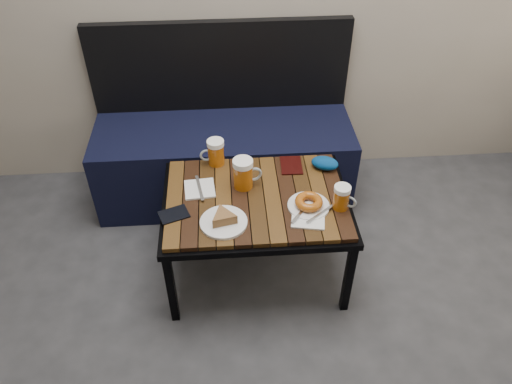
{
  "coord_description": "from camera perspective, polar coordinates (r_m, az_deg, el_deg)",
  "views": [
    {
      "loc": [
        0.06,
        -0.52,
        1.94
      ],
      "look_at": [
        0.18,
        1.15,
        0.5
      ],
      "focal_mm": 35.0,
      "sensor_mm": 36.0,
      "label": 1
    }
  ],
  "objects": [
    {
      "name": "napkin_right",
      "position": [
        2.13,
        5.97,
        -3.1
      ],
      "size": [
        0.16,
        0.14,
        0.01
      ],
      "rotation": [
        0.0,
        0.0,
        -0.19
      ],
      "color": "white",
      "rests_on": "cafe_table"
    },
    {
      "name": "beer_mug_left",
      "position": [
        2.39,
        -4.67,
        4.55
      ],
      "size": [
        0.12,
        0.08,
        0.13
      ],
      "rotation": [
        0.0,
        0.0,
        3.24
      ],
      "color": "#A7520D",
      "rests_on": "cafe_table"
    },
    {
      "name": "plate_bagel",
      "position": [
        2.17,
        6.05,
        -1.33
      ],
      "size": [
        0.22,
        0.21,
        0.05
      ],
      "color": "white",
      "rests_on": "cafe_table"
    },
    {
      "name": "passport_burgundy",
      "position": [
        2.4,
        4.05,
        3.06
      ],
      "size": [
        0.11,
        0.14,
        0.01
      ],
      "primitive_type": "cube",
      "rotation": [
        0.0,
        0.0,
        -0.04
      ],
      "color": "black",
      "rests_on": "cafe_table"
    },
    {
      "name": "passport_navy",
      "position": [
        2.17,
        -9.37,
        -2.54
      ],
      "size": [
        0.14,
        0.12,
        0.01
      ],
      "primitive_type": "cube",
      "rotation": [
        0.0,
        0.0,
        -1.21
      ],
      "color": "black",
      "rests_on": "cafe_table"
    },
    {
      "name": "cafe_table",
      "position": [
        2.26,
        0.0,
        -1.39
      ],
      "size": [
        0.84,
        0.62,
        0.47
      ],
      "color": "black",
      "rests_on": "ground"
    },
    {
      "name": "napkin_left",
      "position": [
        2.27,
        -6.46,
        0.36
      ],
      "size": [
        0.14,
        0.18,
        0.01
      ],
      "rotation": [
        0.0,
        0.0,
        0.08
      ],
      "color": "white",
      "rests_on": "cafe_table"
    },
    {
      "name": "knit_pouch",
      "position": [
        2.39,
        7.87,
        3.29
      ],
      "size": [
        0.15,
        0.13,
        0.06
      ],
      "primitive_type": "ellipsoid",
      "rotation": [
        0.0,
        0.0,
        -0.39
      ],
      "color": "navy",
      "rests_on": "cafe_table"
    },
    {
      "name": "beer_mug_right",
      "position": [
        2.17,
        9.78,
        -0.61
      ],
      "size": [
        0.11,
        0.09,
        0.12
      ],
      "rotation": [
        0.0,
        0.0,
        -0.55
      ],
      "color": "#A7520D",
      "rests_on": "cafe_table"
    },
    {
      "name": "bench",
      "position": [
        2.83,
        -3.63,
        4.5
      ],
      "size": [
        1.4,
        0.5,
        0.95
      ],
      "color": "black",
      "rests_on": "ground"
    },
    {
      "name": "beer_mug_centre",
      "position": [
        2.24,
        -1.42,
        2.13
      ],
      "size": [
        0.14,
        0.1,
        0.15
      ],
      "rotation": [
        0.0,
        0.0,
        0.17
      ],
      "color": "#A7520D",
      "rests_on": "cafe_table"
    },
    {
      "name": "plate_pie",
      "position": [
        2.09,
        -3.74,
        -3.16
      ],
      "size": [
        0.2,
        0.2,
        0.06
      ],
      "color": "white",
      "rests_on": "cafe_table"
    }
  ]
}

